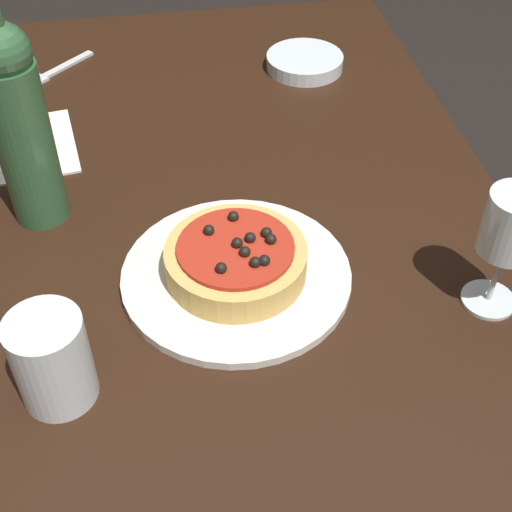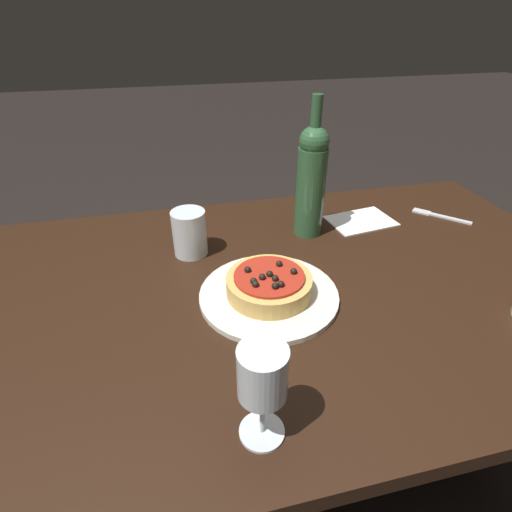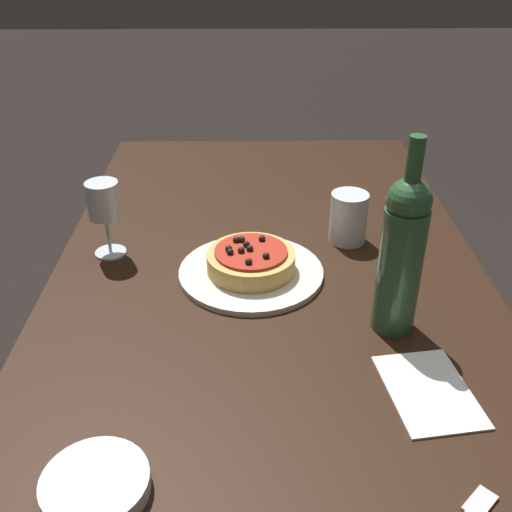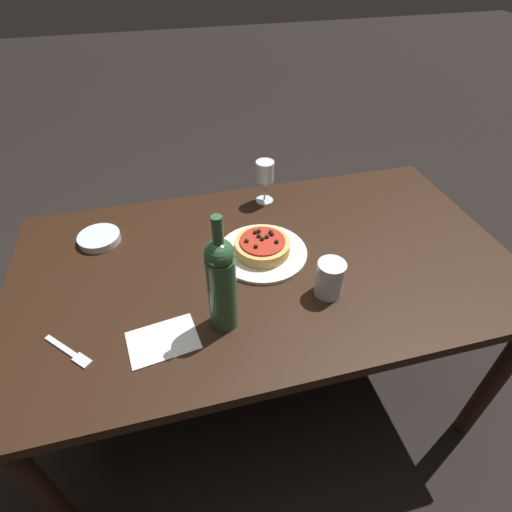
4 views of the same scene
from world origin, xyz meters
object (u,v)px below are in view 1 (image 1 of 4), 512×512
Objects in this scene: wine_glass at (511,229)px; fork at (53,72)px; dinner_plate at (236,276)px; wine_bottle at (19,122)px; side_bowl at (305,62)px; pizza at (236,260)px; water_cup at (52,360)px; dining_table at (210,324)px.

fork is (0.66, 0.55, -0.12)m from wine_glass.
wine_bottle is (0.17, 0.25, 0.15)m from dinner_plate.
wine_glass is 0.47× the size of wine_bottle.
wine_bottle is 0.58m from side_bowl.
side_bowl is (0.52, -0.20, -0.02)m from pizza.
dinner_plate is at bearing -125.12° from wine_bottle.
water_cup reaches higher than fork.
fork is (0.57, 0.21, 0.08)m from dining_table.
dinner_plate is 1.64× the size of pizza.
fork is at bearing 23.52° from dinner_plate.
wine_glass is at bearing -115.58° from wine_bottle.
fork is (0.06, 0.45, -0.01)m from side_bowl.
pizza is at bearing -95.93° from dinner_plate.
wine_glass is at bearing -106.33° from dinner_plate.
dinner_plate is at bearing 84.07° from pizza.
pizza is at bearing -125.10° from wine_bottle.
wine_bottle is at bearing 54.90° from pizza.
dinner_plate is 2.59× the size of water_cup.
dinner_plate is at bearing 73.67° from wine_glass.
dining_table is 0.40m from wine_glass.
dinner_plate is 0.33m from wine_glass.
dining_table is at bearing 75.07° from wine_glass.
pizza is 1.36× the size of fork.
side_bowl is (0.52, -0.20, 0.01)m from dinner_plate.
dinner_plate is 0.83× the size of wine_bottle.
dining_table is at bearing 87.06° from pizza.
pizza is at bearing 73.66° from wine_glass.
wine_glass reaches higher than pizza.
pizza reaches higher than dining_table.
side_bowl is (0.51, -0.24, 0.09)m from dining_table.
wine_bottle is at bearing 64.42° from wine_glass.
fork reaches higher than dining_table.
dining_table is at bearing -129.24° from wine_bottle.
pizza reaches higher than side_bowl.
side_bowl is (0.60, 0.10, -0.11)m from wine_glass.
pizza is 0.26m from water_cup.
water_cup is 0.72m from fork.
water_cup is at bearing 147.66° from side_bowl.
wine_glass is (-0.09, -0.30, 0.11)m from dinner_plate.
fork is at bearing 0.18° from wine_bottle.
wine_bottle reaches higher than wine_glass.
dinner_plate reaches higher than fork.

